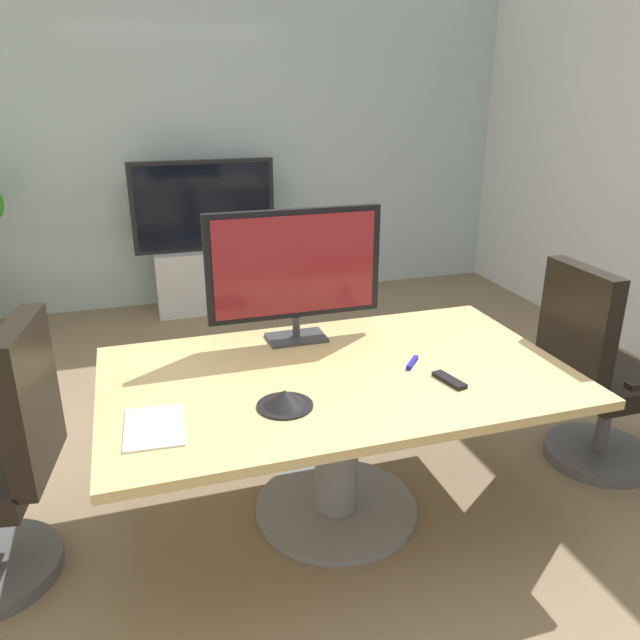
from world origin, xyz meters
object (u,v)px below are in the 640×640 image
at_px(conference_table, 337,408).
at_px(office_chair_right, 596,385).
at_px(tv_monitor, 295,268).
at_px(remote_control, 449,380).
at_px(wall_display_unit, 207,261).
at_px(conference_phone, 285,399).

xyz_separation_m(conference_table, office_chair_right, (1.39, -0.02, -0.09)).
relative_size(office_chair_right, tv_monitor, 1.30).
distance_m(office_chair_right, remote_control, 1.03).
xyz_separation_m(conference_table, wall_display_unit, (-0.16, 3.00, -0.10)).
xyz_separation_m(wall_display_unit, remote_control, (0.57, -3.23, 0.29)).
xyz_separation_m(office_chair_right, remote_control, (-0.97, -0.21, 0.27)).
height_order(conference_table, remote_control, remote_control).
height_order(tv_monitor, remote_control, tv_monitor).
bearing_deg(conference_phone, wall_display_unit, 87.63).
relative_size(conference_table, conference_phone, 9.07).
relative_size(conference_phone, remote_control, 1.29).
distance_m(conference_table, wall_display_unit, 3.00).
xyz_separation_m(tv_monitor, conference_phone, (-0.22, -0.65, -0.33)).
height_order(wall_display_unit, conference_phone, wall_display_unit).
xyz_separation_m(wall_display_unit, conference_phone, (-0.13, -3.23, 0.31)).
distance_m(conference_table, office_chair_right, 1.39).
height_order(office_chair_right, remote_control, office_chair_right).
relative_size(tv_monitor, conference_phone, 3.82).
bearing_deg(conference_phone, tv_monitor, 70.92).
bearing_deg(remote_control, conference_table, 138.24).
bearing_deg(remote_control, wall_display_unit, 87.67).
bearing_deg(wall_display_unit, conference_table, -86.92).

